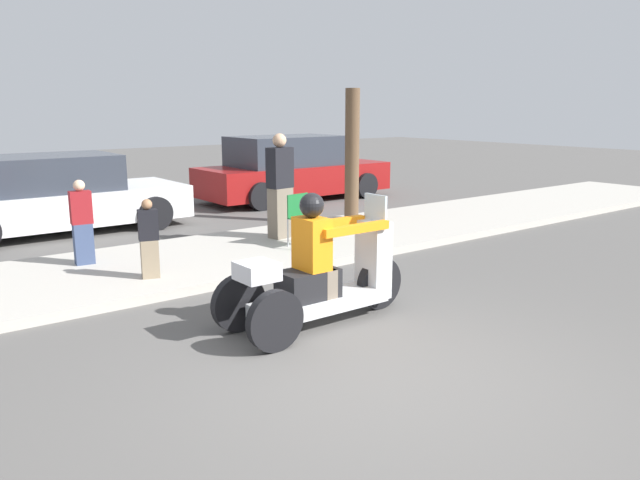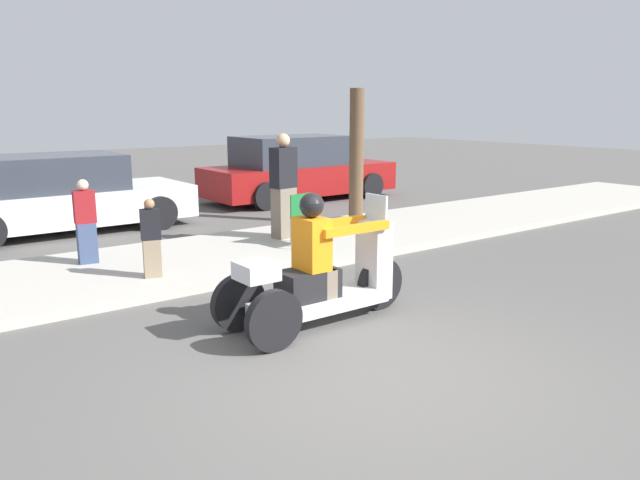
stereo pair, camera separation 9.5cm
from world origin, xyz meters
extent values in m
plane|color=#565451|center=(0.00, 0.00, 0.00)|extent=(60.00, 60.00, 0.00)
cube|color=#B2ADA3|center=(0.00, 4.60, 0.06)|extent=(28.00, 2.80, 0.12)
cylinder|color=black|center=(1.29, 1.42, 0.30)|extent=(0.61, 0.10, 0.61)
cylinder|color=black|center=(-0.38, 1.08, 0.30)|extent=(0.61, 0.10, 0.61)
cylinder|color=black|center=(-0.38, 1.76, 0.30)|extent=(0.61, 0.10, 0.61)
cube|color=silver|center=(0.42, 1.42, 0.24)|extent=(1.57, 0.48, 0.15)
cube|color=black|center=(0.27, 1.42, 0.47)|extent=(0.63, 0.38, 0.31)
cube|color=silver|center=(1.19, 1.42, 0.61)|extent=(0.24, 0.38, 0.88)
cube|color=silver|center=(1.21, 1.42, 1.20)|extent=(0.03, 0.34, 0.30)
cube|color=silver|center=(-0.36, 1.42, 0.72)|extent=(0.36, 0.38, 0.18)
cube|color=orange|center=(0.32, 1.42, 0.90)|extent=(0.26, 0.38, 0.55)
sphere|color=black|center=(0.32, 1.42, 1.31)|extent=(0.26, 0.26, 0.26)
cube|color=#726656|center=(0.45, 1.30, 0.47)|extent=(0.14, 0.14, 0.31)
cube|color=#726656|center=(0.45, 1.54, 0.47)|extent=(0.14, 0.14, 0.31)
cube|color=orange|center=(0.75, 1.22, 1.04)|extent=(0.87, 0.09, 0.09)
cube|color=orange|center=(0.75, 1.62, 1.04)|extent=(0.87, 0.09, 0.09)
cube|color=gray|center=(-0.45, 3.89, 0.37)|extent=(0.25, 0.20, 0.50)
cube|color=black|center=(-0.45, 3.89, 0.82)|extent=(0.28, 0.21, 0.40)
sphere|color=#9E704C|center=(-0.45, 3.89, 1.08)|extent=(0.14, 0.14, 0.14)
cube|color=#38476B|center=(-0.90, 5.15, 0.41)|extent=(0.27, 0.20, 0.58)
cube|color=maroon|center=(-0.90, 5.15, 0.93)|extent=(0.30, 0.20, 0.46)
sphere|color=beige|center=(-0.90, 5.15, 1.24)|extent=(0.16, 0.16, 0.16)
cube|color=#726656|center=(2.31, 4.95, 0.54)|extent=(0.41, 0.31, 0.85)
cube|color=black|center=(2.31, 4.95, 1.30)|extent=(0.45, 0.31, 0.67)
sphere|color=tan|center=(2.31, 4.95, 1.75)|extent=(0.23, 0.23, 0.23)
cylinder|color=#A5A8AD|center=(2.08, 3.87, 0.34)|extent=(0.02, 0.02, 0.44)
cylinder|color=#A5A8AD|center=(2.51, 3.94, 0.34)|extent=(0.02, 0.02, 0.44)
cylinder|color=#A5A8AD|center=(2.01, 4.31, 0.34)|extent=(0.02, 0.02, 0.44)
cylinder|color=#A5A8AD|center=(2.44, 4.38, 0.34)|extent=(0.02, 0.02, 0.44)
cube|color=#19662D|center=(2.26, 4.13, 0.57)|extent=(0.50, 0.50, 0.02)
cube|color=#19662D|center=(2.23, 4.34, 0.75)|extent=(0.44, 0.09, 0.38)
cube|color=maroon|center=(5.49, 9.03, 0.52)|extent=(4.85, 1.81, 0.69)
cube|color=#2D333D|center=(5.25, 9.03, 1.23)|extent=(2.67, 1.63, 0.71)
cylinder|color=black|center=(7.07, 8.13, 0.32)|extent=(0.64, 0.22, 0.64)
cylinder|color=black|center=(7.07, 9.93, 0.32)|extent=(0.64, 0.22, 0.64)
cylinder|color=black|center=(3.91, 8.13, 0.32)|extent=(0.64, 0.22, 0.64)
cylinder|color=black|center=(3.91, 9.93, 0.32)|extent=(0.64, 0.22, 0.64)
cube|color=silver|center=(-0.35, 8.39, 0.48)|extent=(4.58, 1.89, 0.61)
cube|color=#2D333D|center=(-0.58, 8.39, 1.11)|extent=(2.52, 1.70, 0.64)
cylinder|color=black|center=(1.14, 7.45, 0.32)|extent=(0.64, 0.22, 0.64)
cylinder|color=black|center=(1.14, 9.33, 0.32)|extent=(0.64, 0.22, 0.64)
cylinder|color=brown|center=(4.44, 5.61, 1.38)|extent=(0.28, 0.28, 2.52)
camera|label=1|loc=(-3.49, -3.65, 2.32)|focal=35.00mm
camera|label=2|loc=(-3.41, -3.71, 2.32)|focal=35.00mm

